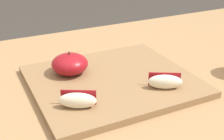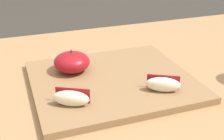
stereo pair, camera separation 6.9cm
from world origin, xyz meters
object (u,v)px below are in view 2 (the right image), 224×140
at_px(apple_wedge_middle, 71,98).
at_px(apple_wedge_back, 163,84).
at_px(cutting_board, 112,81).
at_px(apple_half_skin_up, 72,62).

bearing_deg(apple_wedge_middle, apple_wedge_back, -2.93).
xyz_separation_m(apple_wedge_back, apple_wedge_middle, (-0.19, 0.01, 0.00)).
bearing_deg(apple_wedge_middle, cutting_board, 36.24).
distance_m(apple_wedge_back, apple_wedge_middle, 0.19).
height_order(apple_wedge_back, apple_wedge_middle, same).
distance_m(cutting_board, apple_wedge_back, 0.12).
distance_m(cutting_board, apple_wedge_middle, 0.14).
bearing_deg(apple_wedge_back, apple_wedge_middle, 177.07).
bearing_deg(apple_wedge_middle, apple_half_skin_up, 76.33).
xyz_separation_m(apple_half_skin_up, apple_wedge_middle, (-0.04, -0.15, -0.01)).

